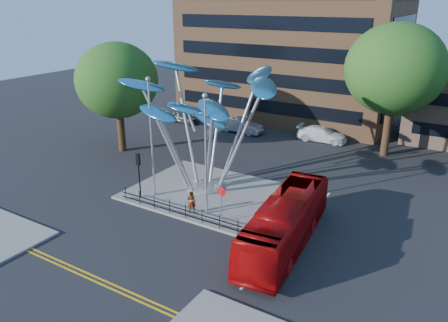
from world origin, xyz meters
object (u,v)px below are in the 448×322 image
Objects in this scene: tree_right at (395,69)px; traffic_light_island at (139,167)px; leaf_sculpture at (204,102)px; red_bus at (286,222)px; street_lamp_right at (206,144)px; parked_car_right at (322,134)px; parked_car_left at (184,117)px; tree_left at (117,81)px; parked_car_mid at (241,126)px; street_lamp_left at (151,127)px; pedestrian at (192,202)px; no_entry_sign_island at (222,199)px.

traffic_light_island is at bearing -123.69° from tree_right.
tree_right is 0.95× the size of leaf_sculpture.
leaf_sculpture is 11.10m from red_bus.
parked_car_right is (1.02, 20.00, -4.35)m from street_lamp_right.
tree_right reaches higher than parked_car_right.
leaf_sculpture is 3.13× the size of parked_car_left.
parked_car_left is 16.58m from parked_car_right.
parked_car_right is (15.52, 13.00, -6.05)m from tree_left.
tree_right is at bearing 28.61° from tree_left.
parked_car_mid is at bearing 119.63° from red_bus.
street_lamp_left is 0.82× the size of red_bus.
pedestrian is (4.11, -1.00, -4.41)m from street_lamp_left.
street_lamp_right reaches higher than parked_car_left.
parked_car_left is at bearing 132.50° from red_bus.
traffic_light_island reaches higher than no_entry_sign_island.
traffic_light_island reaches higher than parked_car_mid.
red_bus reaches higher than no_entry_sign_island.
parked_car_mid is (6.92, 11.30, -6.00)m from tree_left.
traffic_light_island is 1.40× the size of no_entry_sign_island.
street_lamp_right is at bearing 5.19° from traffic_light_island.
tree_right is at bearing -86.38° from parked_car_mid.
traffic_light_island is (-0.50, -1.00, -2.74)m from street_lamp_left.
parked_car_left is (-16.97, 18.78, -1.12)m from no_entry_sign_island.
pedestrian is at bearing -113.29° from tree_right.
no_entry_sign_island is at bearing -8.61° from street_lamp_left.
tree_left reaches higher than no_entry_sign_island.
pedestrian is at bearing 172.27° from red_bus.
pedestrian is 0.39× the size of parked_car_left.
leaf_sculpture is 7.97× the size of pedestrian.
parked_car_mid is at bearing -99.92° from pedestrian.
street_lamp_right is (14.50, -7.00, -1.70)m from tree_left.
parked_car_left is at bearing 117.94° from traffic_light_island.
parked_car_mid is (-5.01, 14.61, -6.08)m from leaf_sculpture.
pedestrian is (-6.99, 0.19, -0.55)m from red_bus.
parked_car_mid is (-2.08, 18.80, -1.82)m from traffic_light_island.
street_lamp_left reaches higher than traffic_light_island.
street_lamp_left is at bearing -43.19° from pedestrian.
parked_car_right is at bearing 72.35° from traffic_light_island.
parked_car_mid is at bearing -177.32° from tree_right.
parked_car_mid is (-2.58, 17.80, -4.56)m from street_lamp_left.
tree_left is at bearing 164.45° from leaf_sculpture.
street_lamp_right is at bearing 162.13° from no_entry_sign_island.
leaf_sculpture is at bearing 54.96° from traffic_light_island.
parked_car_left is (-10.47, 17.80, -4.66)m from street_lamp_left.
parked_car_right is at bearing 91.33° from no_entry_sign_island.
red_bus is 23.41m from parked_car_mid.
street_lamp_left is (-12.50, -18.50, -2.68)m from tree_right.
street_lamp_right is 7.11m from red_bus.
no_entry_sign_island is at bearing -25.07° from tree_left.
red_bus is 7.02m from pedestrian.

